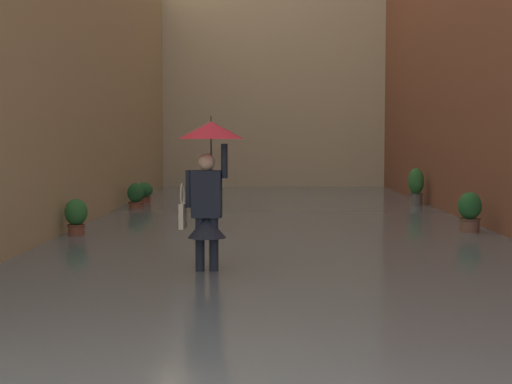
# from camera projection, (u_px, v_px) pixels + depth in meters

# --- Properties ---
(ground_plane) EXTENTS (60.00, 60.00, 0.00)m
(ground_plane) POSITION_uv_depth(u_px,v_px,m) (280.00, 231.00, 14.89)
(ground_plane) COLOR #605B56
(flood_water) EXTENTS (8.61, 29.49, 0.12)m
(flood_water) POSITION_uv_depth(u_px,v_px,m) (280.00, 228.00, 14.88)
(flood_water) COLOR slate
(flood_water) RESTS_ON ground_plane
(person_wading) EXTENTS (0.84, 0.84, 2.11)m
(person_wading) POSITION_uv_depth(u_px,v_px,m) (208.00, 174.00, 9.63)
(person_wading) COLOR #4C4233
(person_wading) RESTS_ON ground_plane
(potted_plant_mid_right) EXTENTS (0.40, 0.40, 0.76)m
(potted_plant_mid_right) POSITION_uv_depth(u_px,v_px,m) (76.00, 218.00, 13.28)
(potted_plant_mid_right) COLOR brown
(potted_plant_mid_right) RESTS_ON ground_plane
(potted_plant_far_right) EXTENTS (0.45, 0.45, 0.69)m
(potted_plant_far_right) POSITION_uv_depth(u_px,v_px,m) (144.00, 194.00, 19.49)
(potted_plant_far_right) COLOR brown
(potted_plant_far_right) RESTS_ON ground_plane
(potted_plant_near_right) EXTENTS (0.40, 0.40, 0.74)m
(potted_plant_near_right) POSITION_uv_depth(u_px,v_px,m) (136.00, 197.00, 18.41)
(potted_plant_near_right) COLOR brown
(potted_plant_near_right) RESTS_ON ground_plane
(potted_plant_near_left) EXTENTS (0.43, 0.43, 0.85)m
(potted_plant_near_left) POSITION_uv_depth(u_px,v_px,m) (470.00, 214.00, 13.71)
(potted_plant_near_left) COLOR brown
(potted_plant_near_left) RESTS_ON ground_plane
(potted_plant_mid_left) EXTENTS (0.41, 0.41, 1.06)m
(potted_plant_mid_left) POSITION_uv_depth(u_px,v_px,m) (416.00, 187.00, 19.31)
(potted_plant_mid_left) COLOR #66605B
(potted_plant_mid_left) RESTS_ON ground_plane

